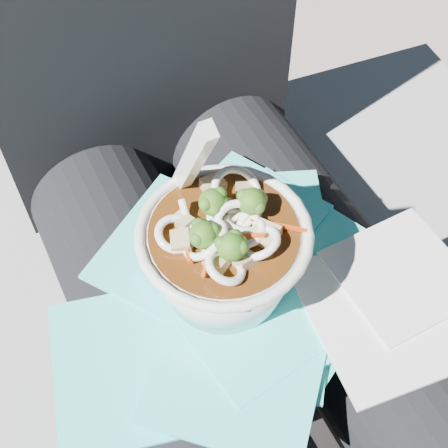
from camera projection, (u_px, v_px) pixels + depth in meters
name	position (u px, v px, depth m)	size (l,w,h in m)	color
stone_ledge	(200.00, 335.00, 0.98)	(1.00, 0.50, 0.47)	gray
lap	(253.00, 318.00, 0.65)	(0.33, 0.48, 0.15)	black
person_body	(213.00, 242.00, 0.68)	(0.34, 0.94, 1.02)	black
plastic_bag	(239.00, 296.00, 0.56)	(0.35, 0.33, 0.02)	#32D3D0
napkins	(395.00, 297.00, 0.55)	(0.16, 0.16, 0.01)	silver
udon_bowl	(224.00, 251.00, 0.52)	(0.16, 0.16, 0.20)	silver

